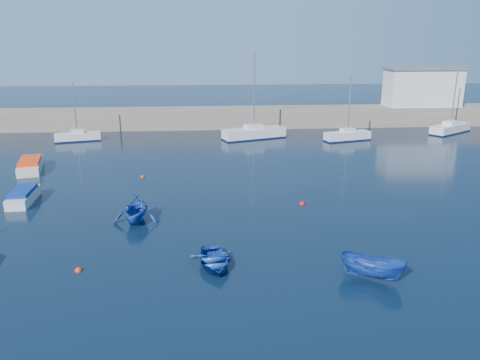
{
  "coord_description": "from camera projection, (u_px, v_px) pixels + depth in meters",
  "views": [
    {
      "loc": [
        -0.57,
        -17.88,
        11.45
      ],
      "look_at": [
        2.02,
        14.96,
        1.6
      ],
      "focal_mm": 35.0,
      "sensor_mm": 36.0,
      "label": 1
    }
  ],
  "objects": [
    {
      "name": "ground",
      "position": [
        221.0,
        314.0,
        20.4
      ],
      "size": [
        220.0,
        220.0,
        0.0
      ],
      "primitive_type": "plane",
      "color": "black",
      "rests_on": "ground"
    },
    {
      "name": "back_wall",
      "position": [
        208.0,
        118.0,
        63.97
      ],
      "size": [
        96.0,
        4.5,
        2.6
      ],
      "primitive_type": "cube",
      "color": "gray",
      "rests_on": "ground"
    },
    {
      "name": "harbor_office",
      "position": [
        422.0,
        88.0,
        65.13
      ],
      "size": [
        10.0,
        4.0,
        5.0
      ],
      "primitive_type": "cube",
      "color": "silver",
      "rests_on": "back_wall"
    },
    {
      "name": "sailboat_5",
      "position": [
        78.0,
        136.0,
        55.32
      ],
      "size": [
        5.35,
        2.7,
        6.91
      ],
      "rotation": [
        0.0,
        0.0,
        1.83
      ],
      "color": "silver",
      "rests_on": "ground"
    },
    {
      "name": "sailboat_6",
      "position": [
        254.0,
        133.0,
        56.72
      ],
      "size": [
        7.98,
        4.62,
        10.08
      ],
      "rotation": [
        0.0,
        0.0,
        1.91
      ],
      "color": "silver",
      "rests_on": "ground"
    },
    {
      "name": "sailboat_7",
      "position": [
        347.0,
        136.0,
        55.65
      ],
      "size": [
        5.83,
        3.0,
        7.5
      ],
      "rotation": [
        0.0,
        0.0,
        1.84
      ],
      "color": "silver",
      "rests_on": "ground"
    },
    {
      "name": "sailboat_8",
      "position": [
        450.0,
        128.0,
        60.24
      ],
      "size": [
        6.76,
        5.44,
        8.98
      ],
      "rotation": [
        0.0,
        0.0,
        2.17
      ],
      "color": "silver",
      "rests_on": "ground"
    },
    {
      "name": "motorboat_1",
      "position": [
        23.0,
        196.0,
        34.39
      ],
      "size": [
        1.65,
        4.15,
        1.0
      ],
      "rotation": [
        0.0,
        0.0,
        0.06
      ],
      "color": "silver",
      "rests_on": "ground"
    },
    {
      "name": "motorboat_2",
      "position": [
        30.0,
        165.0,
        42.82
      ],
      "size": [
        2.96,
        5.49,
        1.07
      ],
      "rotation": [
        0.0,
        0.0,
        0.23
      ],
      "color": "silver",
      "rests_on": "ground"
    },
    {
      "name": "dinghy_center",
      "position": [
        214.0,
        260.0,
        24.61
      ],
      "size": [
        2.8,
        3.62,
        0.69
      ],
      "primitive_type": "imported",
      "rotation": [
        0.0,
        0.0,
        0.13
      ],
      "color": "#173FA0",
      "rests_on": "ground"
    },
    {
      "name": "dinghy_left",
      "position": [
        136.0,
        209.0,
        30.48
      ],
      "size": [
        3.3,
        3.72,
        1.8
      ],
      "primitive_type": "imported",
      "rotation": [
        0.0,
        0.0,
        -0.11
      ],
      "color": "#173FA0",
      "rests_on": "ground"
    },
    {
      "name": "dinghy_right",
      "position": [
        373.0,
        268.0,
        23.21
      ],
      "size": [
        3.43,
        2.7,
        1.26
      ],
      "primitive_type": "imported",
      "rotation": [
        0.0,
        0.0,
        1.04
      ],
      "color": "#173FA0",
      "rests_on": "ground"
    },
    {
      "name": "buoy_0",
      "position": [
        79.0,
        271.0,
        24.2
      ],
      "size": [
        0.39,
        0.39,
        0.39
      ],
      "primitive_type": "sphere",
      "color": "red",
      "rests_on": "ground"
    },
    {
      "name": "buoy_1",
      "position": [
        302.0,
        204.0,
        34.06
      ],
      "size": [
        0.47,
        0.47,
        0.47
      ],
      "primitive_type": "sphere",
      "color": "red",
      "rests_on": "ground"
    },
    {
      "name": "buoy_3",
      "position": [
        143.0,
        177.0,
        40.78
      ],
      "size": [
        0.4,
        0.4,
        0.4
      ],
      "primitive_type": "sphere",
      "color": "red",
      "rests_on": "ground"
    }
  ]
}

